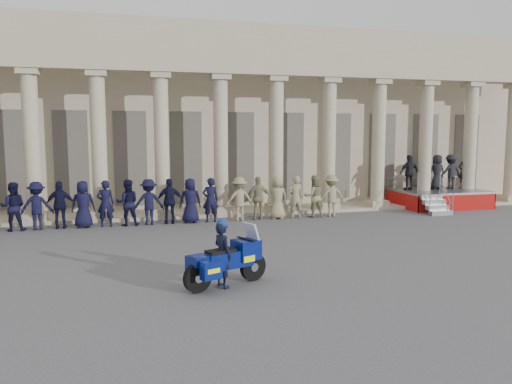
% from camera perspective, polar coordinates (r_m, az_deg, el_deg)
% --- Properties ---
extents(ground, '(90.00, 90.00, 0.00)m').
position_cam_1_polar(ground, '(14.77, -3.03, -7.85)').
color(ground, '#4D4D50').
rests_on(ground, ground).
extents(building, '(40.00, 12.50, 9.00)m').
position_cam_1_polar(building, '(28.90, -9.19, 8.23)').
color(building, tan).
rests_on(building, ground).
extents(officer_rank, '(19.12, 0.71, 1.87)m').
position_cam_1_polar(officer_rank, '(20.75, -14.93, -1.21)').
color(officer_rank, black).
rests_on(officer_rank, ground).
extents(reviewing_stand, '(4.31, 4.12, 2.64)m').
position_cam_1_polar(reviewing_stand, '(26.93, 20.00, 1.46)').
color(reviewing_stand, gray).
rests_on(reviewing_stand, ground).
extents(motorcycle, '(2.21, 1.35, 1.49)m').
position_cam_1_polar(motorcycle, '(12.25, -3.34, -7.79)').
color(motorcycle, black).
rests_on(motorcycle, ground).
extents(rider, '(0.57, 0.69, 1.69)m').
position_cam_1_polar(rider, '(12.13, -3.85, -6.97)').
color(rider, black).
rests_on(rider, ground).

